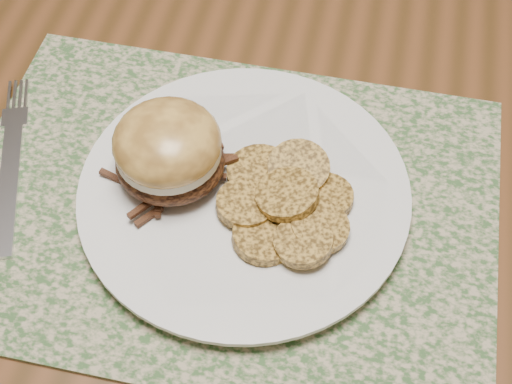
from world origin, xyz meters
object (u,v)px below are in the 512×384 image
(dining_table, at_px, (279,149))
(dinner_plate, at_px, (244,193))
(pork_sandwich, at_px, (168,151))
(fork, at_px, (11,161))

(dining_table, distance_m, dinner_plate, 0.16)
(dining_table, xyz_separation_m, dinner_plate, (-0.01, -0.13, 0.09))
(pork_sandwich, height_order, fork, pork_sandwich)
(dining_table, bearing_deg, fork, -149.06)
(pork_sandwich, xyz_separation_m, fork, (-0.15, -0.00, -0.05))
(dinner_plate, bearing_deg, dining_table, 86.24)
(dining_table, height_order, dinner_plate, dinner_plate)
(dining_table, distance_m, fork, 0.27)
(pork_sandwich, distance_m, fork, 0.15)
(dining_table, distance_m, pork_sandwich, 0.20)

